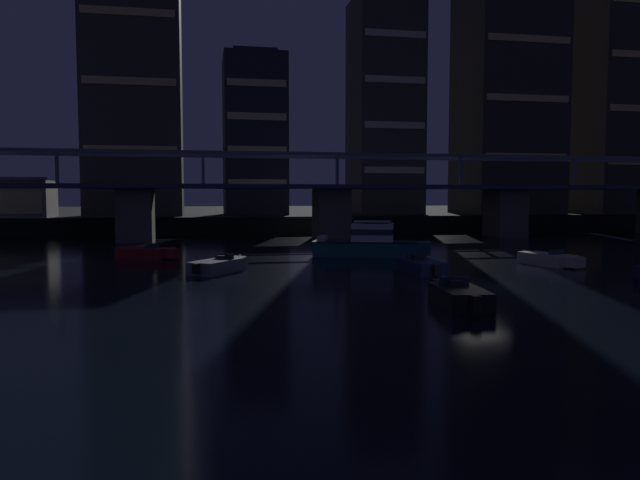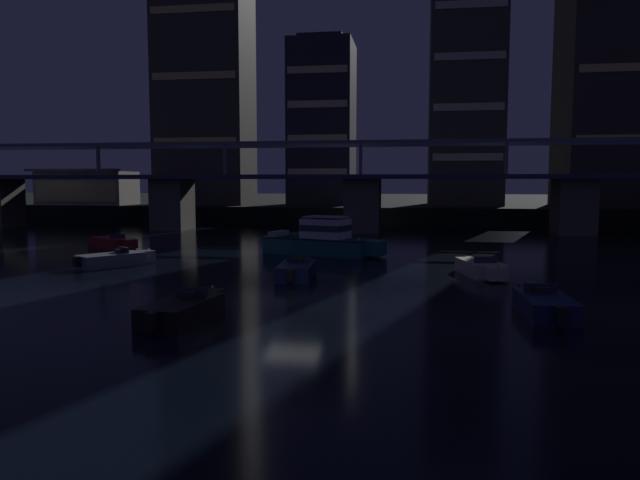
{
  "view_description": "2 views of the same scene",
  "coord_description": "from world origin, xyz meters",
  "px_view_note": "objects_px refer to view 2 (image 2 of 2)",
  "views": [
    {
      "loc": [
        -14.21,
        -29.15,
        4.74
      ],
      "look_at": [
        -5.59,
        15.14,
        1.48
      ],
      "focal_mm": 34.13,
      "sensor_mm": 36.0,
      "label": 1
    },
    {
      "loc": [
        5.36,
        -26.2,
        5.29
      ],
      "look_at": [
        -1.41,
        17.09,
        1.04
      ],
      "focal_mm": 33.95,
      "sensor_mm": 36.0,
      "label": 2
    }
  ],
  "objects_px": {
    "speedboat_mid_left": "(114,259)",
    "tower_west_tall": "(322,123)",
    "tower_central": "(466,86)",
    "speedboat_near_center": "(544,304)",
    "cabin_cruiser_near_left": "(322,240)",
    "speedboat_near_right": "(184,309)",
    "waterfront_pavilion": "(87,188)",
    "speedboat_mid_center": "(113,243)",
    "tower_east_tall": "(620,41)",
    "river_bridge": "(363,193)",
    "speedboat_far_left": "(297,270)",
    "tower_west_low": "(204,48)",
    "speedboat_mid_right": "(482,268)"
  },
  "relations": [
    {
      "from": "speedboat_mid_left",
      "to": "tower_west_tall",
      "type": "bearing_deg",
      "value": 82.29
    },
    {
      "from": "tower_central",
      "to": "speedboat_near_center",
      "type": "xyz_separation_m",
      "value": [
        -1.24,
        -57.15,
        -17.18
      ]
    },
    {
      "from": "cabin_cruiser_near_left",
      "to": "speedboat_near_right",
      "type": "distance_m",
      "value": 21.74
    },
    {
      "from": "tower_central",
      "to": "waterfront_pavilion",
      "type": "bearing_deg",
      "value": -172.42
    },
    {
      "from": "speedboat_mid_left",
      "to": "speedboat_mid_center",
      "type": "xyz_separation_m",
      "value": [
        -5.23,
        9.81,
        0.0
      ]
    },
    {
      "from": "tower_west_tall",
      "to": "tower_east_tall",
      "type": "xyz_separation_m",
      "value": [
        36.71,
        -1.18,
        9.16
      ]
    },
    {
      "from": "river_bridge",
      "to": "speedboat_far_left",
      "type": "distance_m",
      "value": 31.14
    },
    {
      "from": "speedboat_near_center",
      "to": "tower_west_low",
      "type": "bearing_deg",
      "value": 121.41
    },
    {
      "from": "speedboat_near_center",
      "to": "speedboat_near_right",
      "type": "xyz_separation_m",
      "value": [
        -13.79,
        -3.12,
        0.0
      ]
    },
    {
      "from": "speedboat_far_left",
      "to": "speedboat_mid_center",
      "type": "bearing_deg",
      "value": 144.45
    },
    {
      "from": "tower_east_tall",
      "to": "speedboat_far_left",
      "type": "xyz_separation_m",
      "value": [
        -30.73,
        -47.34,
        -21.81
      ]
    },
    {
      "from": "tower_west_low",
      "to": "speedboat_near_right",
      "type": "xyz_separation_m",
      "value": [
        19.33,
        -57.36,
        -22.52
      ]
    },
    {
      "from": "speedboat_mid_left",
      "to": "speedboat_mid_center",
      "type": "relative_size",
      "value": 0.97
    },
    {
      "from": "tower_east_tall",
      "to": "speedboat_far_left",
      "type": "relative_size",
      "value": 7.73
    },
    {
      "from": "speedboat_mid_center",
      "to": "speedboat_far_left",
      "type": "height_order",
      "value": "same"
    },
    {
      "from": "tower_west_tall",
      "to": "speedboat_mid_right",
      "type": "xyz_separation_m",
      "value": [
        16.17,
        -46.29,
        -12.65
      ]
    },
    {
      "from": "tower_central",
      "to": "cabin_cruiser_near_left",
      "type": "height_order",
      "value": "tower_central"
    },
    {
      "from": "speedboat_near_right",
      "to": "speedboat_mid_right",
      "type": "bearing_deg",
      "value": 46.41
    },
    {
      "from": "speedboat_mid_center",
      "to": "speedboat_far_left",
      "type": "relative_size",
      "value": 0.94
    },
    {
      "from": "tower_west_tall",
      "to": "waterfront_pavilion",
      "type": "height_order",
      "value": "tower_west_tall"
    },
    {
      "from": "speedboat_mid_left",
      "to": "speedboat_mid_right",
      "type": "height_order",
      "value": "same"
    },
    {
      "from": "tower_central",
      "to": "speedboat_near_right",
      "type": "xyz_separation_m",
      "value": [
        -15.03,
        -60.27,
        -17.18
      ]
    },
    {
      "from": "tower_east_tall",
      "to": "waterfront_pavilion",
      "type": "xyz_separation_m",
      "value": [
        -67.64,
        -4.53,
        -17.78
      ]
    },
    {
      "from": "river_bridge",
      "to": "tower_west_low",
      "type": "distance_m",
      "value": 33.32
    },
    {
      "from": "tower_central",
      "to": "speedboat_far_left",
      "type": "bearing_deg",
      "value": -104.48
    },
    {
      "from": "river_bridge",
      "to": "tower_west_tall",
      "type": "xyz_separation_m",
      "value": [
        -7.0,
        17.62,
        8.99
      ]
    },
    {
      "from": "tower_east_tall",
      "to": "waterfront_pavilion",
      "type": "bearing_deg",
      "value": -176.17
    },
    {
      "from": "river_bridge",
      "to": "speedboat_near_right",
      "type": "bearing_deg",
      "value": -94.49
    },
    {
      "from": "tower_east_tall",
      "to": "tower_west_tall",
      "type": "bearing_deg",
      "value": 178.16
    },
    {
      "from": "waterfront_pavilion",
      "to": "speedboat_mid_center",
      "type": "xyz_separation_m",
      "value": [
        19.48,
        -30.37,
        -4.02
      ]
    },
    {
      "from": "speedboat_far_left",
      "to": "tower_central",
      "type": "bearing_deg",
      "value": 75.52
    },
    {
      "from": "tower_west_low",
      "to": "speedboat_mid_right",
      "type": "bearing_deg",
      "value": -54.34
    },
    {
      "from": "tower_west_tall",
      "to": "cabin_cruiser_near_left",
      "type": "xyz_separation_m",
      "value": [
        5.74,
        -37.73,
        -12.01
      ]
    },
    {
      "from": "tower_central",
      "to": "speedboat_near_center",
      "type": "distance_m",
      "value": 59.69
    },
    {
      "from": "waterfront_pavilion",
      "to": "speedboat_mid_center",
      "type": "height_order",
      "value": "waterfront_pavilion"
    },
    {
      "from": "tower_west_tall",
      "to": "waterfront_pavilion",
      "type": "xyz_separation_m",
      "value": [
        -30.92,
        -5.71,
        -8.62
      ]
    },
    {
      "from": "tower_central",
      "to": "speedboat_far_left",
      "type": "height_order",
      "value": "tower_central"
    },
    {
      "from": "speedboat_near_center",
      "to": "cabin_cruiser_near_left",
      "type": "bearing_deg",
      "value": 122.46
    },
    {
      "from": "tower_west_tall",
      "to": "tower_east_tall",
      "type": "bearing_deg",
      "value": -1.84
    },
    {
      "from": "tower_west_tall",
      "to": "waterfront_pavilion",
      "type": "distance_m",
      "value": 32.61
    },
    {
      "from": "tower_west_tall",
      "to": "speedboat_mid_right",
      "type": "distance_m",
      "value": 50.64
    },
    {
      "from": "waterfront_pavilion",
      "to": "speedboat_near_right",
      "type": "bearing_deg",
      "value": -57.15
    },
    {
      "from": "cabin_cruiser_near_left",
      "to": "speedboat_mid_center",
      "type": "bearing_deg",
      "value": 174.48
    },
    {
      "from": "speedboat_near_center",
      "to": "speedboat_mid_center",
      "type": "xyz_separation_m",
      "value": [
        -28.96,
        20.18,
        0.0
      ]
    },
    {
      "from": "speedboat_mid_center",
      "to": "speedboat_far_left",
      "type": "distance_m",
      "value": 21.42
    },
    {
      "from": "river_bridge",
      "to": "speedboat_near_center",
      "type": "xyz_separation_m",
      "value": [
        10.52,
        -38.63,
        -3.66
      ]
    },
    {
      "from": "tower_west_tall",
      "to": "speedboat_near_right",
      "type": "distance_m",
      "value": 60.82
    },
    {
      "from": "tower_central",
      "to": "speedboat_far_left",
      "type": "distance_m",
      "value": 53.86
    },
    {
      "from": "cabin_cruiser_near_left",
      "to": "speedboat_mid_right",
      "type": "xyz_separation_m",
      "value": [
        10.43,
        -8.56,
        -0.64
      ]
    },
    {
      "from": "tower_central",
      "to": "speedboat_mid_center",
      "type": "height_order",
      "value": "tower_central"
    }
  ]
}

